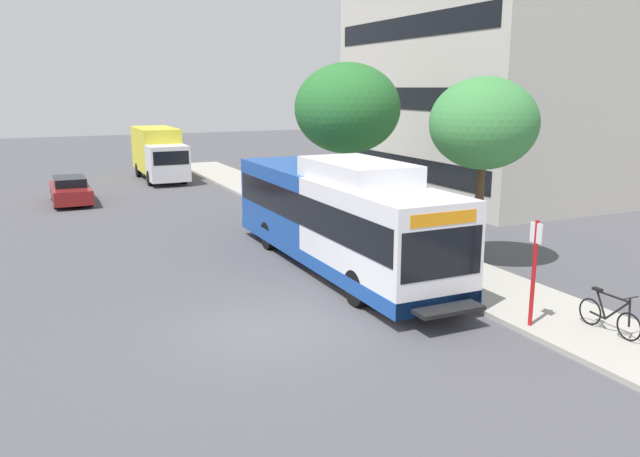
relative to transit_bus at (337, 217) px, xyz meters
The scene contains 10 objects.
ground_plane 5.85m from the transit_bus, 136.20° to the left, with size 120.00×120.00×0.00m, color #4C4C51.
sidewalk_curb 3.87m from the transit_bus, 32.28° to the left, with size 3.00×56.00×0.14m, color #A8A399.
transit_bus is the anchor object (origin of this frame).
bus_stop_sign_pole 7.12m from the transit_bus, 75.20° to the right, with size 0.10×0.36×2.60m.
bicycle_parked 8.68m from the transit_bus, 68.47° to the right, with size 0.52×1.76×1.02m.
street_tree_near_stop 5.44m from the transit_bus, 24.81° to the right, with size 3.38×3.38×5.97m.
street_tree_mid_block 8.34m from the transit_bus, 60.21° to the left, with size 4.56×4.56×6.69m.
parked_car_far_lane 17.77m from the transit_bus, 113.23° to the left, with size 1.80×4.50×1.33m.
box_truck_background 22.75m from the transit_bus, 93.14° to the left, with size 2.32×7.01×3.25m.
lattice_comm_tower 29.24m from the transit_bus, 52.56° to the left, with size 1.10×1.10×22.76m.
Camera 1 is at (-4.85, -13.65, 5.78)m, focal length 35.41 mm.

